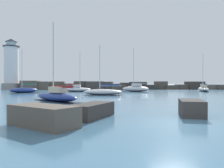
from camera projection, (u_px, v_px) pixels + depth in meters
ground_plane at (177, 123)px, 10.87m from camera, size 600.00×600.00×0.00m
open_sea_beyond at (107, 86)px, 123.87m from camera, size 400.00×116.00×0.01m
breakwater_jetty at (111, 86)px, 63.74m from camera, size 63.52×6.82×2.52m
lighthouse at (11, 67)px, 61.59m from camera, size 5.23×5.23×14.38m
foreground_rocks at (192, 111)px, 12.00m from camera, size 16.44×7.16×1.01m
sailboat_moored_0 at (136, 88)px, 47.80m from camera, size 6.48×5.61×9.70m
sailboat_moored_2 at (56, 96)px, 23.51m from camera, size 6.34×6.90×8.67m
sailboat_moored_3 at (103, 92)px, 35.10m from camera, size 6.53×3.17×8.02m
sailboat_moored_4 at (24, 90)px, 42.63m from camera, size 5.53×5.27×8.54m
sailboat_moored_5 at (203, 89)px, 49.49m from camera, size 3.90×8.08×8.54m
sailboat_moored_6 at (78, 89)px, 48.05m from camera, size 5.60×2.29×8.89m
mooring_buoy_orange_near at (96, 91)px, 43.45m from camera, size 0.53×0.53×0.73m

